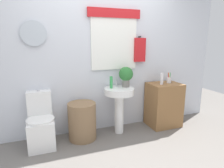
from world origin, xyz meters
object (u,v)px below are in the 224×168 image
Objects in this scene: pedestal_sink at (119,100)px; lotion_bottle at (162,79)px; toothbrush_cup at (169,80)px; laundry_hamper at (82,121)px; wooden_cabinet at (164,105)px; soap_bottle at (111,82)px; potted_plant at (126,75)px; toilet at (41,125)px.

lotion_bottle is (0.76, -0.04, 0.31)m from pedestal_sink.
laundry_hamper is at bearing -179.27° from toothbrush_cup.
pedestal_sink is 0.83m from lotion_bottle.
laundry_hamper is at bearing 178.34° from lotion_bottle.
wooden_cabinet is 4.05× the size of soap_bottle.
pedestal_sink is 0.42m from potted_plant.
potted_plant is at bearing 170.91° from lotion_bottle.
laundry_hamper is 0.67m from pedestal_sink.
wooden_cabinet is at bearing 0.00° from laundry_hamper.
wooden_cabinet is at bearing 0.00° from pedestal_sink.
soap_bottle reaches higher than wooden_cabinet.
toilet is 4.04× the size of lotion_bottle.
soap_bottle is at bearing 177.08° from wooden_cabinet.
soap_bottle reaches higher than toilet.
toilet is 2.08m from wooden_cabinet.
wooden_cabinet is (0.86, 0.00, -0.17)m from pedestal_sink.
toilet is 2.24m from toothbrush_cup.
lotion_bottle is (0.62, -0.10, -0.08)m from potted_plant.
toilet is at bearing 178.30° from pedestal_sink.
potted_plant is (0.14, 0.06, 0.40)m from pedestal_sink.
laundry_hamper is at bearing -175.46° from potted_plant.
wooden_cabinet is at bearing -168.21° from toothbrush_cup.
pedestal_sink is 2.30× the size of potted_plant.
wooden_cabinet is at bearing -4.75° from potted_plant.
toothbrush_cup is at bearing 0.73° from laundry_hamper.
toothbrush_cup is (2.17, -0.02, 0.53)m from toilet.
pedestal_sink reaches higher than laundry_hamper.
potted_plant reaches higher than laundry_hamper.
potted_plant reaches higher than toilet.
lotion_bottle is 1.07× the size of toothbrush_cup.
pedestal_sink is 0.88m from wooden_cabinet.
toilet is 1.23m from soap_bottle.
toothbrush_cup reaches higher than wooden_cabinet.
soap_bottle is (0.50, 0.05, 0.57)m from laundry_hamper.
toilet is at bearing 179.58° from toothbrush_cup.
potted_plant is (1.35, 0.02, 0.66)m from toilet.
potted_plant reaches higher than soap_bottle.
toilet is 1.05× the size of pedestal_sink.
potted_plant is (0.26, 0.01, 0.10)m from soap_bottle.
toilet is 4.18× the size of soap_bottle.
lotion_bottle reaches higher than toilet.
potted_plant is 0.64m from lotion_bottle.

